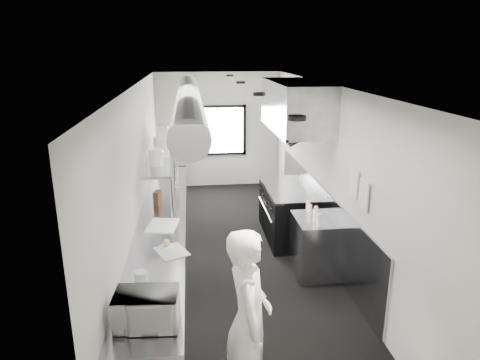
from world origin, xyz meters
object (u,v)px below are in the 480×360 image
object	(u,v)px
squeeze_bottle_b	(315,216)
bottle_station	(316,246)
knife_block	(158,198)
microwave	(147,309)
range	(288,212)
squeeze_bottle_d	(310,210)
deli_tub_b	(141,276)
exhaust_hood	(295,106)
deli_tub_a	(136,293)
prep_counter	(163,248)
plate_stack_c	(163,141)
far_work_table	(172,178)
squeeze_bottle_c	(316,212)
small_plate	(167,247)
squeeze_bottle_a	(318,220)
pass_shelf	(162,155)
plate_stack_d	(163,135)
line_cook	(249,319)
plate_stack_b	(161,147)
squeeze_bottle_e	(308,206)
plate_stack_a	(156,157)
cutting_board	(162,225)

from	to	relation	value
squeeze_bottle_b	bottle_station	bearing A→B (deg)	59.35
knife_block	microwave	bearing A→B (deg)	-72.68
range	squeeze_bottle_d	bearing A→B (deg)	-87.92
deli_tub_b	exhaust_hood	bearing A→B (deg)	50.92
squeeze_bottle_d	deli_tub_a	bearing A→B (deg)	-139.25
prep_counter	plate_stack_c	distance (m)	2.18
far_work_table	squeeze_bottle_c	distance (m)	4.51
exhaust_hood	small_plate	distance (m)	3.35
small_plate	squeeze_bottle_a	size ratio (longest dim) A/B	1.02
pass_shelf	range	world-z (taller)	pass_shelf
plate_stack_d	knife_block	bearing A→B (deg)	-91.50
deli_tub_b	range	bearing A→B (deg)	51.62
bottle_station	squeeze_bottle_c	distance (m)	0.54
deli_tub_a	squeeze_bottle_b	xyz separation A→B (m)	(2.36, 1.74, 0.04)
line_cook	squeeze_bottle_b	xyz separation A→B (m)	(1.28, 2.25, 0.09)
squeeze_bottle_b	squeeze_bottle_d	distance (m)	0.30
plate_stack_b	plate_stack_c	size ratio (longest dim) A/B	1.09
squeeze_bottle_e	knife_block	bearing A→B (deg)	165.36
range	plate_stack_d	bearing A→B (deg)	155.02
knife_block	plate_stack_d	bearing A→B (deg)	103.80
plate_stack_c	plate_stack_d	distance (m)	0.48
squeeze_bottle_c	squeeze_bottle_e	world-z (taller)	squeeze_bottle_e
line_cook	squeeze_bottle_d	size ratio (longest dim) A/B	11.42
exhaust_hood	prep_counter	distance (m)	3.20
exhaust_hood	deli_tub_a	distance (m)	4.29
knife_block	deli_tub_a	bearing A→B (deg)	-75.41
microwave	plate_stack_d	size ratio (longest dim) A/B	1.50
plate_stack_a	squeeze_bottle_c	bearing A→B (deg)	-18.49
knife_block	squeeze_bottle_e	distance (m)	2.42
microwave	plate_stack_b	size ratio (longest dim) A/B	1.61
prep_counter	line_cook	world-z (taller)	line_cook
prep_counter	squeeze_bottle_c	bearing A→B (deg)	-3.77
squeeze_bottle_c	squeeze_bottle_e	xyz separation A→B (m)	(-0.05, 0.27, 0.01)
line_cook	range	bearing A→B (deg)	-14.98
line_cook	plate_stack_b	distance (m)	4.03
bottle_station	microwave	distance (m)	3.33
line_cook	squeeze_bottle_c	world-z (taller)	line_cook
pass_shelf	prep_counter	bearing A→B (deg)	-88.44
plate_stack_c	squeeze_bottle_b	bearing A→B (deg)	-42.98
cutting_board	plate_stack_b	xyz separation A→B (m)	(-0.06, 1.46, 0.83)
exhaust_hood	microwave	size ratio (longest dim) A/B	4.13
small_plate	squeeze_bottle_e	bearing A→B (deg)	26.02
small_plate	plate_stack_b	bearing A→B (deg)	93.85
squeeze_bottle_d	far_work_table	bearing A→B (deg)	120.91
cutting_board	microwave	bearing A→B (deg)	-90.25
pass_shelf	bottle_station	world-z (taller)	pass_shelf
prep_counter	small_plate	size ratio (longest dim) A/B	31.75
plate_stack_b	squeeze_bottle_a	world-z (taller)	plate_stack_b
prep_counter	deli_tub_a	bearing A→B (deg)	-93.76
microwave	small_plate	bearing A→B (deg)	90.10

